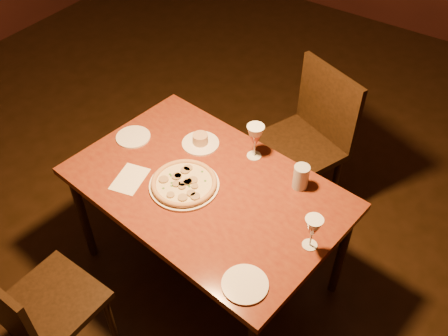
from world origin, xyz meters
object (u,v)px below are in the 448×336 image
Objects in this scene: dining_table at (207,194)px; chair_near at (38,309)px; chair_far at (306,138)px; pizza_plate at (184,183)px.

dining_table is 0.92m from chair_near.
dining_table is at bearing -79.79° from chair_far.
chair_near reaches higher than pizza_plate.
chair_near is at bearing -105.64° from pizza_plate.
dining_table is 4.15× the size of pizza_plate.
pizza_plate is (0.22, 0.78, 0.25)m from chair_near.
dining_table is at bearing 71.97° from chair_near.
dining_table is 1.47× the size of chair_far.
dining_table is at bearing 35.88° from pizza_plate.
chair_far is 0.88m from pizza_plate.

